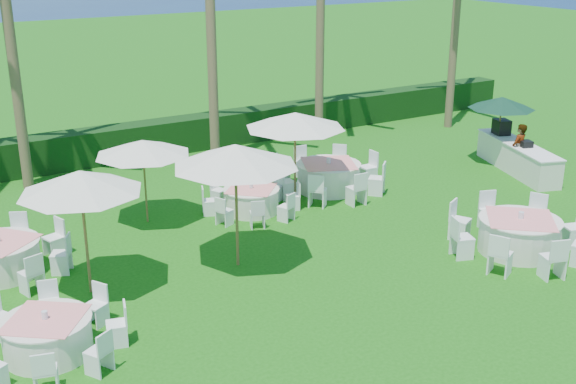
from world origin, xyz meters
name	(u,v)px	position (x,y,z in m)	size (l,w,h in m)	color
ground	(328,289)	(0.00, 0.00, 0.00)	(120.00, 120.00, 0.00)	#16560E
hedge	(138,141)	(0.00, 12.00, 0.60)	(34.00, 1.00, 1.20)	black
banquet_table_a	(47,335)	(-5.95, 0.52, 0.39)	(2.92, 2.92, 0.90)	silver
banquet_table_c	(519,234)	(5.19, -0.72, 0.46)	(3.46, 3.46, 1.05)	silver
banquet_table_d	(0,257)	(-6.04, 4.57, 0.43)	(3.19, 3.19, 0.97)	silver
banquet_table_e	(251,199)	(0.84, 5.13, 0.37)	(2.72, 2.72, 0.86)	silver
banquet_table_f	(328,176)	(3.77, 5.56, 0.46)	(3.46, 3.46, 1.04)	silver
umbrella_a	(80,182)	(-4.54, 2.60, 2.56)	(2.63, 2.63, 2.81)	brown
umbrella_b	(235,155)	(-1.12, 2.17, 2.72)	(2.94, 2.94, 2.98)	brown
umbrella_c	(143,147)	(-1.97, 5.93, 2.12)	(2.58, 2.58, 2.32)	brown
umbrella_d	(295,120)	(2.43, 5.36, 2.42)	(2.94, 2.94, 2.65)	brown
umbrella_green	(502,103)	(10.35, 4.92, 2.12)	(2.23, 2.23, 2.32)	brown
buffet_table	(517,156)	(10.21, 3.91, 0.52)	(2.15, 4.22, 1.48)	silver
staff_person	(519,149)	(9.98, 3.68, 0.85)	(0.62, 0.41, 1.69)	gray
palm_b	(12,49)	(-4.13, 10.57, 4.28)	(4.14, 4.40, 7.69)	brown
palm_d	(321,8)	(6.85, 10.78, 4.95)	(4.40, 3.98, 8.98)	brown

